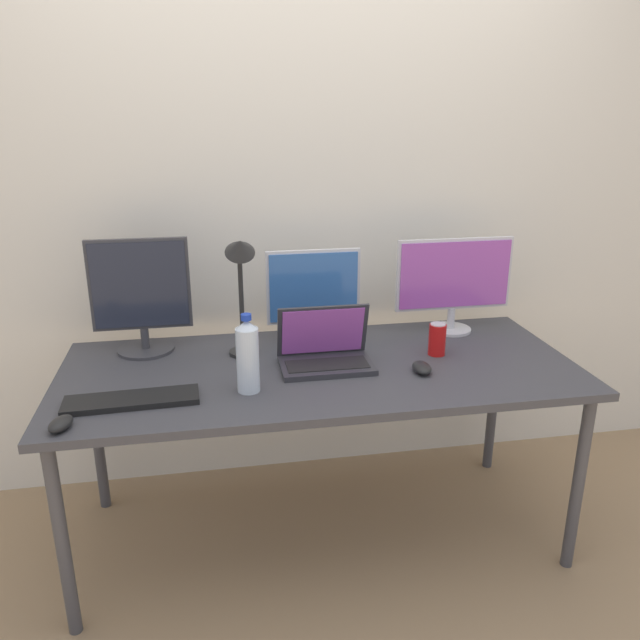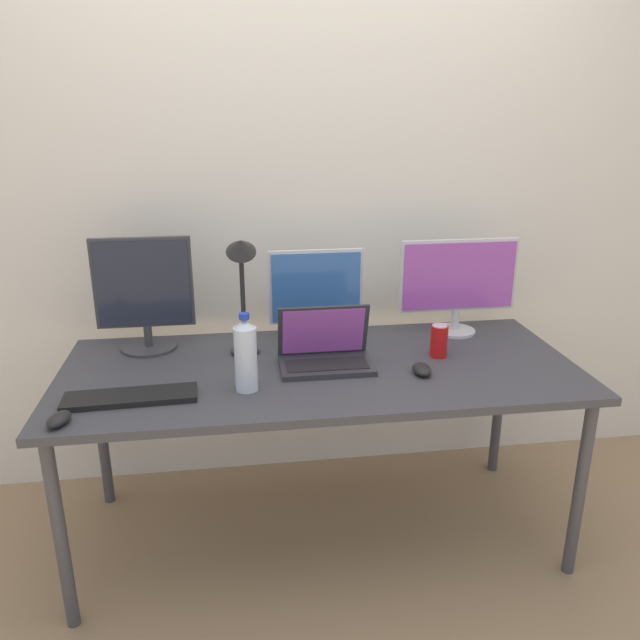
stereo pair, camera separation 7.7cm
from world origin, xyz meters
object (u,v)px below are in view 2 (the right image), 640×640
Objects in this scene: monitor_right at (458,281)px; mouse_by_keyboard at (422,369)px; keyboard_main at (130,397)px; mouse_by_laptop at (59,419)px; desk_lamp at (242,272)px; laptop_silver at (325,352)px; work_desk at (320,379)px; monitor_center at (316,294)px; soda_can_near_keyboard at (439,341)px; monitor_left at (144,293)px; water_bottle at (246,355)px.

mouse_by_keyboard is at bearing -123.68° from monitor_right.
mouse_by_laptop reaches higher than keyboard_main.
mouse_by_keyboard is 1.09× the size of mouse_by_laptop.
monitor_right is 1.01× the size of desk_lamp.
keyboard_main is 4.30× the size of mouse_by_laptop.
keyboard_main is (-1.28, -0.47, -0.22)m from monitor_right.
mouse_by_keyboard is at bearing -21.16° from laptop_silver.
keyboard_main is 0.87× the size of desk_lamp.
mouse_by_laptop is at bearing -158.29° from work_desk.
monitor_center is 1.08m from mouse_by_laptop.
monitor_center is at bearing 88.92° from laptop_silver.
monitor_left is at bearing 167.85° from soda_can_near_keyboard.
desk_lamp is at bearing 172.67° from soda_can_near_keyboard.
keyboard_main is 1.14m from soda_can_near_keyboard.
monitor_right is 4.99× the size of mouse_by_laptop.
mouse_by_keyboard is 0.20m from soda_can_near_keyboard.
water_bottle is at bearing -148.71° from work_desk.
desk_lamp is (0.57, 0.46, 0.32)m from mouse_by_laptop.
mouse_by_laptop is (-0.87, -0.62, -0.18)m from monitor_center.
mouse_by_laptop is at bearing -163.45° from water_bottle.
work_desk is 0.38m from mouse_by_keyboard.
mouse_by_keyboard reaches higher than keyboard_main.
work_desk is 4.97× the size of monitor_center.
desk_lamp is (-0.29, 0.12, 0.28)m from laptop_silver.
monitor_center is at bearing 150.03° from soda_can_near_keyboard.
monitor_center is 1.40× the size of water_bottle.
soda_can_near_keyboard is (0.45, 0.03, 0.01)m from laptop_silver.
water_bottle is (-0.30, -0.45, -0.07)m from monitor_center.
monitor_left is 0.74m from laptop_silver.
laptop_silver is at bearing -21.81° from monitor_left.
laptop_silver is 3.41× the size of mouse_by_laptop.
keyboard_main is at bearing -159.70° from monitor_right.
soda_can_near_keyboard is (0.47, 0.03, 0.12)m from work_desk.
laptop_silver is 0.36m from mouse_by_keyboard.
work_desk is at bearing -22.75° from monitor_left.
monitor_left is 1.15m from soda_can_near_keyboard.
laptop_silver is (0.67, -0.27, -0.18)m from monitor_left.
monitor_left is 1.64× the size of water_bottle.
monitor_right reaches higher than mouse_by_keyboard.
monitor_left is 3.55× the size of soda_can_near_keyboard.
soda_can_near_keyboard is at bearing -122.11° from monitor_right.
mouse_by_laptop is 0.60m from water_bottle.
laptop_silver is 0.70m from keyboard_main.
desk_lamp is (-0.30, -0.16, 0.14)m from monitor_center.
mouse_by_keyboard is at bearing -19.40° from work_desk.
monitor_left reaches higher than monitor_center.
monitor_left is 1.09m from mouse_by_keyboard.
monitor_right is at bearing -0.63° from monitor_center.
laptop_silver is 0.43m from desk_lamp.
monitor_center is 3.03× the size of soda_can_near_keyboard.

